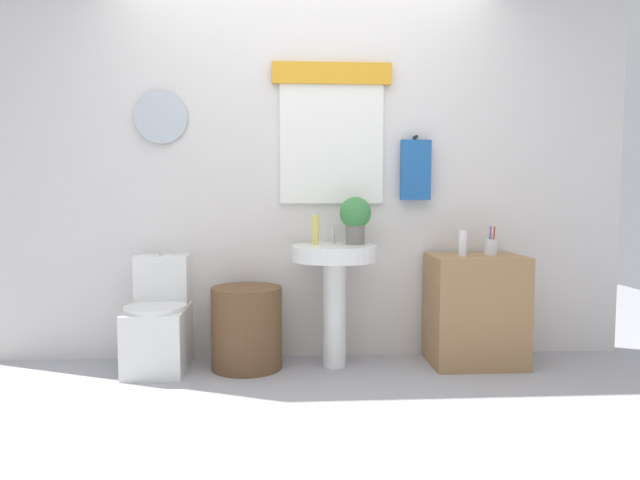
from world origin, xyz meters
The scene contains 11 objects.
ground_plane centered at (0.00, 0.00, 0.00)m, with size 8.00×8.00×0.00m, color #A3A3A8.
back_wall centered at (0.00, 1.15, 1.31)m, with size 4.40×0.18×2.60m.
toilet centered at (-0.94, 0.88, 0.28)m, with size 0.38×0.51×0.73m.
laundry_hamper centered at (-0.39, 0.85, 0.26)m, with size 0.45×0.45×0.52m, color brown.
pedestal_sink centered at (0.18, 0.85, 0.60)m, with size 0.55×0.55×0.79m.
faucet centered at (0.18, 0.97, 0.84)m, with size 0.03×0.03×0.10m, color silver.
wooden_cabinet centered at (1.10, 0.85, 0.36)m, with size 0.59×0.44×0.72m, color #9E754C.
soap_bottle centered at (0.06, 0.90, 0.88)m, with size 0.05×0.05×0.19m, color #DBD166.
potted_plant centered at (0.32, 0.91, 0.96)m, with size 0.21×0.21×0.31m.
lotion_bottle centered at (0.99, 0.81, 0.80)m, with size 0.05×0.05×0.16m, color white.
toothbrush_cup centered at (1.20, 0.87, 0.77)m, with size 0.08×0.08×0.19m.
Camera 1 is at (-0.14, -2.77, 1.10)m, focal length 32.21 mm.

